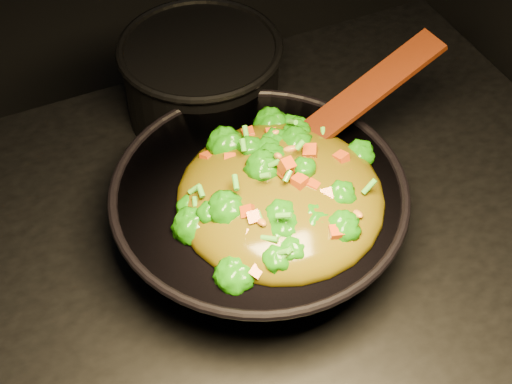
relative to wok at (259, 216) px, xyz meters
name	(u,v)px	position (x,y,z in m)	size (l,w,h in m)	color
wok	(259,216)	(0.00, 0.00, 0.00)	(0.39, 0.39, 0.11)	black
stir_fry	(281,176)	(0.02, -0.03, 0.10)	(0.28, 0.28, 0.10)	#196607
spatula	(348,107)	(0.16, 0.05, 0.11)	(0.31, 0.05, 0.01)	#3A1805
back_pot	(202,80)	(0.03, 0.29, 0.02)	(0.25, 0.25, 0.14)	black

